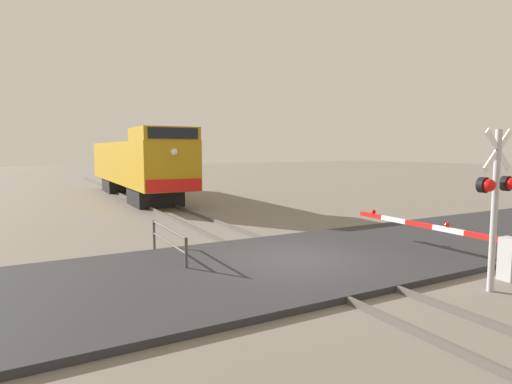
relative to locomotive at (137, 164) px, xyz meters
name	(u,v)px	position (x,y,z in m)	size (l,w,h in m)	color
ground_plane	(295,264)	(0.00, -18.50, -2.22)	(160.00, 160.00, 0.00)	slate
rail_track_left	(273,265)	(-0.72, -18.50, -2.14)	(0.08, 80.00, 0.15)	#59544C
rail_track_right	(316,258)	(0.72, -18.50, -2.14)	(0.08, 80.00, 0.15)	#59544C
road_surface	(295,262)	(0.00, -18.50, -2.14)	(36.00, 6.05, 0.16)	#2D2D30
locomotive	(137,164)	(0.00, 0.00, 0.00)	(2.97, 16.44, 4.33)	black
crossing_signal	(496,193)	(2.60, -22.51, 0.01)	(1.18, 0.33, 3.65)	#ADADB2
crossing_gate	(480,245)	(3.78, -21.44, -1.49)	(0.36, 5.69, 1.17)	silver
guard_railing	(168,239)	(-2.96, -16.37, -1.58)	(0.08, 3.14, 0.95)	#4C4742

